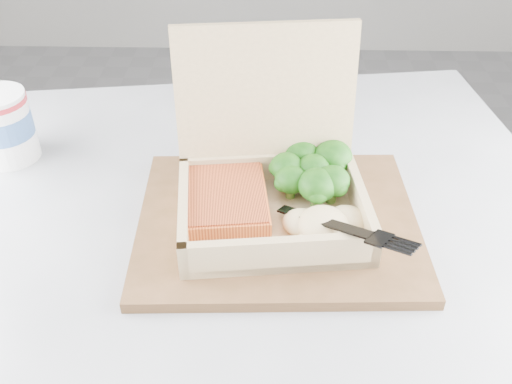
{
  "coord_description": "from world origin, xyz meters",
  "views": [
    {
      "loc": [
        0.11,
        -0.67,
        1.18
      ],
      "look_at": [
        0.1,
        -0.16,
        0.79
      ],
      "focal_mm": 40.0,
      "sensor_mm": 36.0,
      "label": 1
    }
  ],
  "objects_px": {
    "serving_tray": "(278,222)",
    "cafe_table": "(237,364)",
    "takeout_container": "(270,173)",
    "paper_cup": "(3,125)"
  },
  "relations": [
    {
      "from": "serving_tray",
      "to": "cafe_table",
      "type": "bearing_deg",
      "value": -132.24
    },
    {
      "from": "takeout_container",
      "to": "paper_cup",
      "type": "xyz_separation_m",
      "value": [
        -0.35,
        0.11,
        -0.01
      ]
    },
    {
      "from": "cafe_table",
      "to": "takeout_container",
      "type": "height_order",
      "value": "takeout_container"
    },
    {
      "from": "takeout_container",
      "to": "serving_tray",
      "type": "bearing_deg",
      "value": -71.3
    },
    {
      "from": "takeout_container",
      "to": "paper_cup",
      "type": "bearing_deg",
      "value": 155.56
    },
    {
      "from": "serving_tray",
      "to": "paper_cup",
      "type": "relative_size",
      "value": 3.34
    },
    {
      "from": "cafe_table",
      "to": "takeout_container",
      "type": "relative_size",
      "value": 4.19
    },
    {
      "from": "serving_tray",
      "to": "paper_cup",
      "type": "distance_m",
      "value": 0.39
    },
    {
      "from": "cafe_table",
      "to": "serving_tray",
      "type": "relative_size",
      "value": 2.96
    },
    {
      "from": "serving_tray",
      "to": "paper_cup",
      "type": "bearing_deg",
      "value": 159.52
    }
  ]
}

